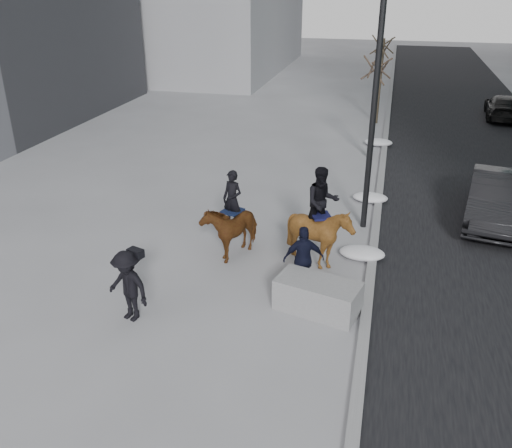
% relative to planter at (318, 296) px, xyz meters
% --- Properties ---
extents(ground, '(120.00, 120.00, 0.00)m').
position_rel_planter_xyz_m(ground, '(-1.83, 0.08, -0.39)').
color(ground, gray).
rests_on(ground, ground).
extents(road, '(8.00, 90.00, 0.01)m').
position_rel_planter_xyz_m(road, '(5.17, 10.08, -0.39)').
color(road, black).
rests_on(road, ground).
extents(curb, '(0.25, 90.00, 0.12)m').
position_rel_planter_xyz_m(curb, '(1.17, 10.08, -0.33)').
color(curb, gray).
rests_on(curb, ground).
extents(planter, '(2.14, 1.44, 0.78)m').
position_rel_planter_xyz_m(planter, '(0.00, 0.00, 0.00)').
color(planter, gray).
rests_on(planter, ground).
extents(car_near, '(2.44, 4.94, 1.56)m').
position_rel_planter_xyz_m(car_near, '(4.84, 6.56, 0.39)').
color(car_near, black).
rests_on(car_near, ground).
extents(car_far, '(2.16, 4.54, 1.28)m').
position_rel_planter_xyz_m(car_far, '(7.34, 21.43, 0.25)').
color(car_far, black).
rests_on(car_far, ground).
extents(tree_near, '(1.20, 1.20, 4.63)m').
position_rel_planter_xyz_m(tree_near, '(0.57, 12.27, 1.92)').
color(tree_near, '#33281E').
rests_on(tree_near, ground).
extents(tree_far, '(1.20, 1.20, 4.86)m').
position_rel_planter_xyz_m(tree_far, '(0.57, 18.68, 2.04)').
color(tree_far, '#332B1E').
rests_on(tree_far, ground).
extents(mounted_left, '(1.47, 2.07, 2.44)m').
position_rel_planter_xyz_m(mounted_left, '(-2.82, 2.36, 0.52)').
color(mounted_left, '#481C0E').
rests_on(mounted_left, ground).
extents(mounted_right, '(2.00, 2.10, 2.81)m').
position_rel_planter_xyz_m(mounted_right, '(-0.28, 2.21, 0.74)').
color(mounted_right, '#45280D').
rests_on(mounted_right, ground).
extents(feeder, '(1.11, 1.00, 1.75)m').
position_rel_planter_xyz_m(feeder, '(-0.50, 0.85, 0.49)').
color(feeder, black).
rests_on(feeder, ground).
extents(camera_crew, '(1.28, 0.98, 1.75)m').
position_rel_planter_xyz_m(camera_crew, '(-4.19, -1.40, 0.50)').
color(camera_crew, black).
rests_on(camera_crew, ground).
extents(lamppost, '(0.25, 1.51, 9.09)m').
position_rel_planter_xyz_m(lamppost, '(0.77, 4.97, 4.60)').
color(lamppost, black).
rests_on(lamppost, ground).
extents(snow_piles, '(1.29, 12.23, 0.33)m').
position_rel_planter_xyz_m(snow_piles, '(0.87, 8.26, -0.23)').
color(snow_piles, silver).
rests_on(snow_piles, ground).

